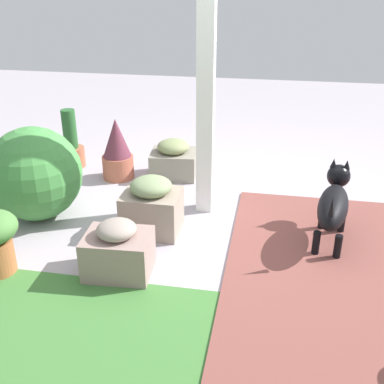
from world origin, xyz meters
name	(u,v)px	position (x,y,z in m)	size (l,w,h in m)	color
ground_plane	(233,221)	(0.00, 0.00, 0.00)	(12.00, 12.00, 0.00)	#AAA1AA
brick_path	(356,275)	(-0.93, 0.65, 0.01)	(1.80, 2.40, 0.02)	brown
porch_pillar	(206,64)	(0.27, -0.18, 1.26)	(0.14, 0.14, 2.52)	white
stone_planter_nearest	(173,160)	(0.71, -0.86, 0.18)	(0.49, 0.44, 0.39)	gray
stone_planter_mid	(152,206)	(0.63, 0.29, 0.22)	(0.45, 0.38, 0.47)	gray
stone_planter_far	(118,250)	(0.70, 0.90, 0.18)	(0.47, 0.38, 0.40)	gray
round_shrub	(34,174)	(1.65, 0.21, 0.39)	(0.79, 0.79, 0.79)	#428940
terracotta_pot_tall	(71,147)	(1.84, -0.93, 0.22)	(0.26, 0.26, 0.63)	#A85B3F
terracotta_pot_spiky	(117,150)	(1.25, -0.72, 0.29)	(0.31, 0.31, 0.62)	#B25C46
dog	(334,203)	(-0.77, 0.18, 0.32)	(0.33, 0.82, 0.56)	black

